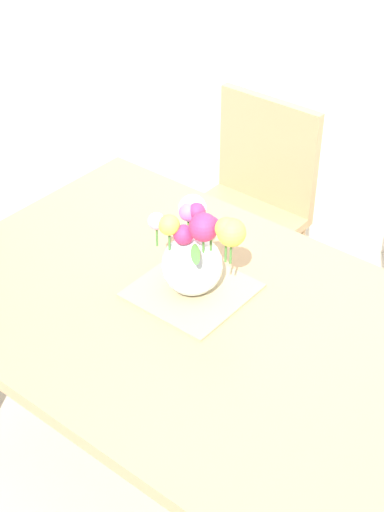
% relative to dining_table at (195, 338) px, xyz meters
% --- Properties ---
extents(ground_plane, '(12.00, 12.00, 0.00)m').
position_rel_dining_table_xyz_m(ground_plane, '(0.00, 0.00, -0.65)').
color(ground_plane, '#B7AD99').
extents(dining_table, '(1.49, 0.97, 0.74)m').
position_rel_dining_table_xyz_m(dining_table, '(0.00, 0.00, 0.00)').
color(dining_table, tan).
rests_on(dining_table, ground_plane).
extents(chair_left, '(0.42, 0.42, 0.90)m').
position_rel_dining_table_xyz_m(chair_left, '(-0.41, 0.83, -0.13)').
color(chair_left, tan).
rests_on(chair_left, ground_plane).
extents(placemat, '(0.29, 0.29, 0.01)m').
position_rel_dining_table_xyz_m(placemat, '(-0.06, 0.06, 0.10)').
color(placemat, tan).
rests_on(placemat, dining_table).
extents(flower_vase, '(0.30, 0.20, 0.27)m').
position_rel_dining_table_xyz_m(flower_vase, '(-0.06, 0.07, 0.23)').
color(flower_vase, silver).
rests_on(flower_vase, placemat).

